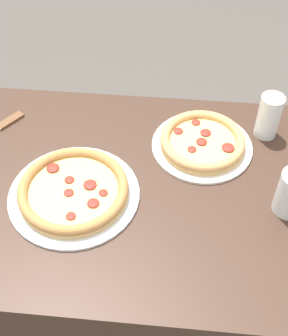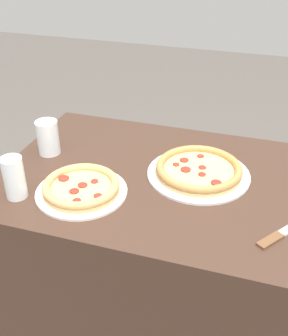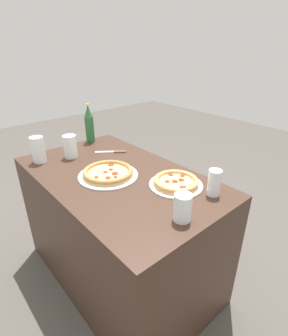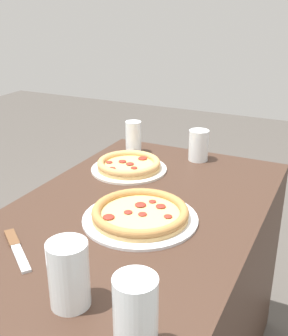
% 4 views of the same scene
% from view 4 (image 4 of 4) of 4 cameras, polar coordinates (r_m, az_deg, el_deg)
% --- Properties ---
extents(table, '(1.20, 0.71, 0.74)m').
position_cam_4_polar(table, '(1.42, -1.82, -19.49)').
color(table, '#3D281E').
rests_on(table, ground_plane).
extents(pizza_margherita, '(0.32, 0.32, 0.04)m').
position_cam_4_polar(pizza_margherita, '(1.17, -0.52, -6.24)').
color(pizza_margherita, silver).
rests_on(pizza_margherita, table).
extents(pizza_veggie, '(0.27, 0.27, 0.04)m').
position_cam_4_polar(pizza_veggie, '(1.51, -2.06, 0.38)').
color(pizza_veggie, silver).
rests_on(pizza_veggie, table).
extents(glass_cola, '(0.08, 0.08, 0.16)m').
position_cam_4_polar(glass_cola, '(0.75, -1.14, -20.02)').
color(glass_cola, white).
rests_on(glass_cola, table).
extents(glass_water, '(0.08, 0.08, 0.14)m').
position_cam_4_polar(glass_water, '(0.87, -10.13, -14.23)').
color(glass_water, white).
rests_on(glass_water, table).
extents(glass_lemonade, '(0.06, 0.06, 0.13)m').
position_cam_4_polar(glass_lemonade, '(1.67, -1.44, 4.08)').
color(glass_lemonade, white).
rests_on(glass_lemonade, table).
extents(glass_iced_tea, '(0.07, 0.07, 0.12)m').
position_cam_4_polar(glass_iced_tea, '(1.60, 7.39, 2.86)').
color(glass_iced_tea, white).
rests_on(glass_iced_tea, table).
extents(knife, '(0.14, 0.18, 0.01)m').
position_cam_4_polar(knife, '(1.10, -16.92, -10.30)').
color(knife, brown).
rests_on(knife, table).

